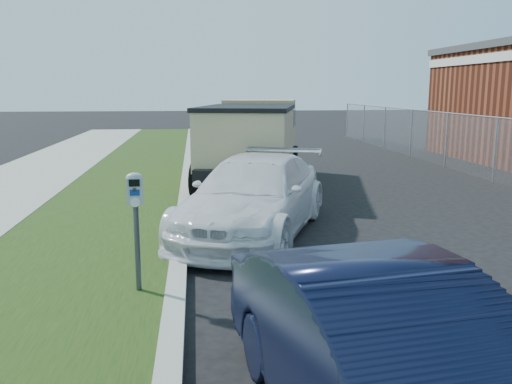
{
  "coord_description": "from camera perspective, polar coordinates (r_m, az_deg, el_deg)",
  "views": [
    {
      "loc": [
        -2.32,
        -7.19,
        2.56
      ],
      "look_at": [
        -1.4,
        1.0,
        1.0
      ],
      "focal_mm": 38.0,
      "sensor_mm": 36.0,
      "label": 1
    }
  ],
  "objects": [
    {
      "name": "ground",
      "position": [
        7.98,
        10.98,
        -8.21
      ],
      "size": [
        120.0,
        120.0,
        0.0
      ],
      "primitive_type": "plane",
      "color": "black",
      "rests_on": "ground"
    },
    {
      "name": "streetside",
      "position": [
        10.06,
        -25.1,
        -4.66
      ],
      "size": [
        6.12,
        50.0,
        0.15
      ],
      "color": "gray",
      "rests_on": "ground"
    },
    {
      "name": "chainlink_fence",
      "position": [
        16.5,
        24.0,
        5.3
      ],
      "size": [
        0.06,
        30.06,
        30.0
      ],
      "color": "slate",
      "rests_on": "ground"
    },
    {
      "name": "parking_meter",
      "position": [
        6.65,
        -12.57,
        -1.43
      ],
      "size": [
        0.21,
        0.15,
        1.46
      ],
      "rotation": [
        0.0,
        0.0,
        0.05
      ],
      "color": "#3F4247",
      "rests_on": "ground"
    },
    {
      "name": "white_wagon",
      "position": [
        9.73,
        -0.12,
        -0.35
      ],
      "size": [
        3.62,
        5.14,
        1.38
      ],
      "primitive_type": "imported",
      "rotation": [
        0.0,
        0.0,
        -0.39
      ],
      "color": "white",
      "rests_on": "ground"
    },
    {
      "name": "navy_sedan",
      "position": [
        4.1,
        14.15,
        -17.24
      ],
      "size": [
        2.06,
        4.19,
        1.32
      ],
      "primitive_type": "imported",
      "rotation": [
        0.0,
        0.0,
        0.17
      ],
      "color": "black",
      "rests_on": "ground"
    },
    {
      "name": "dump_truck",
      "position": [
        14.93,
        -0.35,
        5.77
      ],
      "size": [
        3.4,
        6.08,
        2.25
      ],
      "rotation": [
        0.0,
        0.0,
        -0.23
      ],
      "color": "black",
      "rests_on": "ground"
    }
  ]
}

